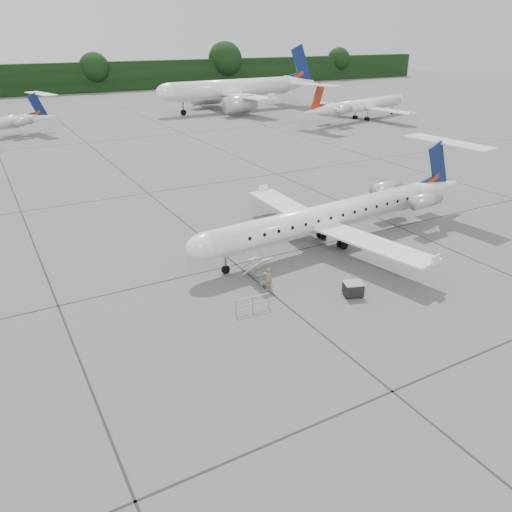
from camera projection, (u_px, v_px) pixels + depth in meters
ground at (372, 280)px, 34.27m from camera, size 320.00×320.00×0.00m
treeline at (53, 79)px, 136.10m from camera, size 260.00×4.00×8.00m
main_regional_jet at (325, 205)px, 38.41m from camera, size 28.18×21.34×6.84m
airstair at (257, 267)px, 33.72m from camera, size 1.05×2.50×2.14m
passenger at (269, 279)px, 32.80m from camera, size 0.61×0.45×1.53m
safety_railing at (253, 304)px, 30.24m from camera, size 2.20×0.25×1.00m
baggage_cart at (353, 289)px, 32.03m from camera, size 1.42×1.28×1.01m
bg_narrowbody at (231, 79)px, 105.36m from camera, size 37.74×28.18×13.03m
bg_regional_right at (366, 99)px, 96.31m from camera, size 33.71×27.83×7.69m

